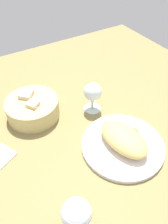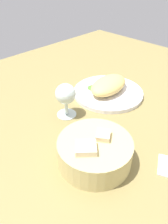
{
  "view_description": "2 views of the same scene",
  "coord_description": "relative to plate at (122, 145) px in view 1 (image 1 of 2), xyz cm",
  "views": [
    {
      "loc": [
        -37.02,
        23.09,
        56.72
      ],
      "look_at": [
        9.34,
        -4.86,
        4.69
      ],
      "focal_mm": 35.25,
      "sensor_mm": 36.0,
      "label": 1
    },
    {
      "loc": [
        50.89,
        34.08,
        43.44
      ],
      "look_at": [
        12.33,
        -4.02,
        4.05
      ],
      "focal_mm": 34.92,
      "sensor_mm": 36.0,
      "label": 2
    }
  ],
  "objects": [
    {
      "name": "plate",
      "position": [
        0.0,
        0.0,
        0.0
      ],
      "size": [
        26.2,
        26.2,
        1.4
      ],
      "primitive_type": "cylinder",
      "color": "white",
      "rests_on": "ground_plane"
    },
    {
      "name": "omelette",
      "position": [
        0.0,
        0.0,
        3.25
      ],
      "size": [
        18.55,
        12.2,
        5.1
      ],
      "primitive_type": "ellipsoid",
      "rotation": [
        0.0,
        0.0,
        0.12
      ],
      "color": "#D9B965",
      "rests_on": "plate"
    },
    {
      "name": "wine_glass_far",
      "position": [
        -13.66,
        24.44,
        7.15
      ],
      "size": [
        6.89,
        6.89,
        11.98
      ],
      "color": "silver",
      "rests_on": "ground_plane"
    },
    {
      "name": "wine_glass_near",
      "position": [
        19.89,
        -1.33,
        6.74
      ],
      "size": [
        6.61,
        6.61,
        11.43
      ],
      "color": "silver",
      "rests_on": "ground_plane"
    },
    {
      "name": "lettuce_garnish",
      "position": [
        2.21,
        -5.42,
        1.29
      ],
      "size": [
        4.99,
        4.99,
        1.17
      ],
      "primitive_type": "cone",
      "color": "#4A812D",
      "rests_on": "plate"
    },
    {
      "name": "ground_plane",
      "position": [
        6.4,
        9.65,
        -1.7
      ],
      "size": [
        140.0,
        140.0,
        2.0
      ],
      "primitive_type": "cube",
      "color": "olive"
    },
    {
      "name": "bread_basket",
      "position": [
        28.27,
        18.76,
        2.8
      ],
      "size": [
        18.67,
        18.67,
        8.23
      ],
      "color": "#CAB976",
      "rests_on": "ground_plane"
    }
  ]
}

